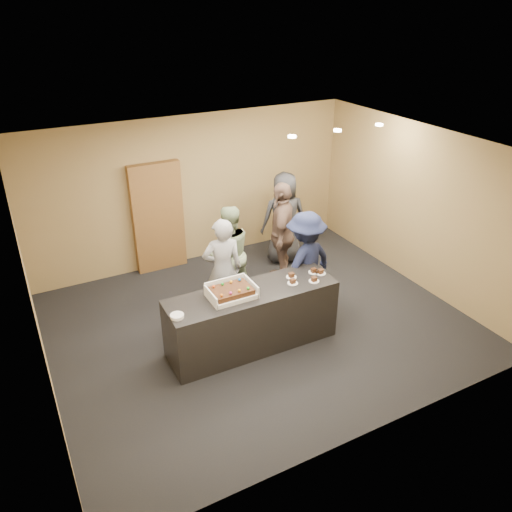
{
  "coord_description": "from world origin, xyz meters",
  "views": [
    {
      "loc": [
        -2.98,
        -5.57,
        4.44
      ],
      "look_at": [
        -0.05,
        0.0,
        1.17
      ],
      "focal_mm": 35.0,
      "sensor_mm": 36.0,
      "label": 1
    }
  ],
  "objects_px": {
    "person_server_grey": "(223,270)",
    "cake_box": "(231,293)",
    "sheet_cake": "(232,291)",
    "person_sage_man": "(228,254)",
    "serving_counter": "(252,319)",
    "person_dark_suit": "(284,218)",
    "person_navy_man": "(305,263)",
    "person_brown_extra": "(282,234)",
    "plate_stack": "(177,316)",
    "storage_cabinet": "(158,218)"
  },
  "relations": [
    {
      "from": "person_dark_suit",
      "to": "person_server_grey",
      "type": "bearing_deg",
      "value": 48.84
    },
    {
      "from": "serving_counter",
      "to": "sheet_cake",
      "type": "distance_m",
      "value": 0.63
    },
    {
      "from": "person_server_grey",
      "to": "person_brown_extra",
      "type": "relative_size",
      "value": 0.91
    },
    {
      "from": "sheet_cake",
      "to": "person_navy_man",
      "type": "xyz_separation_m",
      "value": [
        1.47,
        0.48,
        -0.17
      ]
    },
    {
      "from": "storage_cabinet",
      "to": "person_server_grey",
      "type": "distance_m",
      "value": 2.03
    },
    {
      "from": "person_navy_man",
      "to": "person_brown_extra",
      "type": "height_order",
      "value": "person_brown_extra"
    },
    {
      "from": "person_sage_man",
      "to": "person_server_grey",
      "type": "bearing_deg",
      "value": 57.31
    },
    {
      "from": "sheet_cake",
      "to": "plate_stack",
      "type": "xyz_separation_m",
      "value": [
        -0.81,
        -0.12,
        -0.08
      ]
    },
    {
      "from": "cake_box",
      "to": "person_server_grey",
      "type": "xyz_separation_m",
      "value": [
        0.25,
        0.82,
        -0.12
      ]
    },
    {
      "from": "person_navy_man",
      "to": "person_sage_man",
      "type": "bearing_deg",
      "value": -56.8
    },
    {
      "from": "person_server_grey",
      "to": "person_sage_man",
      "type": "height_order",
      "value": "person_server_grey"
    },
    {
      "from": "storage_cabinet",
      "to": "person_dark_suit",
      "type": "relative_size",
      "value": 1.16
    },
    {
      "from": "serving_counter",
      "to": "person_dark_suit",
      "type": "xyz_separation_m",
      "value": [
        1.72,
        2.05,
        0.41
      ]
    },
    {
      "from": "person_server_grey",
      "to": "person_navy_man",
      "type": "relative_size",
      "value": 1.01
    },
    {
      "from": "storage_cabinet",
      "to": "cake_box",
      "type": "xyz_separation_m",
      "value": [
        0.09,
        -2.81,
        -0.05
      ]
    },
    {
      "from": "sheet_cake",
      "to": "person_dark_suit",
      "type": "relative_size",
      "value": 0.31
    },
    {
      "from": "cake_box",
      "to": "serving_counter",
      "type": "bearing_deg",
      "value": -4.27
    },
    {
      "from": "person_navy_man",
      "to": "person_dark_suit",
      "type": "xyz_separation_m",
      "value": [
        0.56,
        1.57,
        0.03
      ]
    },
    {
      "from": "person_sage_man",
      "to": "cake_box",
      "type": "bearing_deg",
      "value": 67.13
    },
    {
      "from": "serving_counter",
      "to": "cake_box",
      "type": "distance_m",
      "value": 0.58
    },
    {
      "from": "person_navy_man",
      "to": "sheet_cake",
      "type": "bearing_deg",
      "value": 4.42
    },
    {
      "from": "person_server_grey",
      "to": "cake_box",
      "type": "bearing_deg",
      "value": 85.06
    },
    {
      "from": "sheet_cake",
      "to": "storage_cabinet",
      "type": "bearing_deg",
      "value": 91.83
    },
    {
      "from": "storage_cabinet",
      "to": "sheet_cake",
      "type": "xyz_separation_m",
      "value": [
        0.09,
        -2.84,
        0.01
      ]
    },
    {
      "from": "person_brown_extra",
      "to": "plate_stack",
      "type": "bearing_deg",
      "value": -22.23
    },
    {
      "from": "cake_box",
      "to": "person_dark_suit",
      "type": "height_order",
      "value": "person_dark_suit"
    },
    {
      "from": "storage_cabinet",
      "to": "person_server_grey",
      "type": "bearing_deg",
      "value": -80.35
    },
    {
      "from": "person_brown_extra",
      "to": "person_server_grey",
      "type": "bearing_deg",
      "value": -32.04
    },
    {
      "from": "person_server_grey",
      "to": "storage_cabinet",
      "type": "bearing_deg",
      "value": -68.42
    },
    {
      "from": "serving_counter",
      "to": "person_server_grey",
      "type": "distance_m",
      "value": 0.92
    },
    {
      "from": "sheet_cake",
      "to": "person_dark_suit",
      "type": "xyz_separation_m",
      "value": [
        2.03,
        2.05,
        -0.14
      ]
    },
    {
      "from": "person_server_grey",
      "to": "person_navy_man",
      "type": "xyz_separation_m",
      "value": [
        1.22,
        -0.36,
        -0.01
      ]
    },
    {
      "from": "cake_box",
      "to": "sheet_cake",
      "type": "distance_m",
      "value": 0.06
    },
    {
      "from": "person_server_grey",
      "to": "person_brown_extra",
      "type": "height_order",
      "value": "person_brown_extra"
    },
    {
      "from": "person_sage_man",
      "to": "person_brown_extra",
      "type": "height_order",
      "value": "person_brown_extra"
    },
    {
      "from": "person_brown_extra",
      "to": "cake_box",
      "type": "bearing_deg",
      "value": -13.74
    },
    {
      "from": "cake_box",
      "to": "person_sage_man",
      "type": "bearing_deg",
      "value": 66.49
    },
    {
      "from": "person_server_grey",
      "to": "person_brown_extra",
      "type": "xyz_separation_m",
      "value": [
        1.35,
        0.56,
        0.08
      ]
    },
    {
      "from": "sheet_cake",
      "to": "person_navy_man",
      "type": "distance_m",
      "value": 1.56
    },
    {
      "from": "person_server_grey",
      "to": "person_sage_man",
      "type": "bearing_deg",
      "value": -111.41
    },
    {
      "from": "person_server_grey",
      "to": "person_sage_man",
      "type": "relative_size",
      "value": 1.03
    },
    {
      "from": "person_server_grey",
      "to": "person_dark_suit",
      "type": "bearing_deg",
      "value": -133.91
    },
    {
      "from": "serving_counter",
      "to": "person_dark_suit",
      "type": "relative_size",
      "value": 1.4
    },
    {
      "from": "sheet_cake",
      "to": "person_sage_man",
      "type": "relative_size",
      "value": 0.33
    },
    {
      "from": "serving_counter",
      "to": "person_sage_man",
      "type": "relative_size",
      "value": 1.49
    },
    {
      "from": "serving_counter",
      "to": "person_brown_extra",
      "type": "bearing_deg",
      "value": 47.96
    },
    {
      "from": "cake_box",
      "to": "plate_stack",
      "type": "relative_size",
      "value": 3.56
    },
    {
      "from": "sheet_cake",
      "to": "person_brown_extra",
      "type": "relative_size",
      "value": 0.29
    },
    {
      "from": "sheet_cake",
      "to": "person_server_grey",
      "type": "relative_size",
      "value": 0.32
    },
    {
      "from": "serving_counter",
      "to": "storage_cabinet",
      "type": "xyz_separation_m",
      "value": [
        -0.4,
        2.84,
        0.54
      ]
    }
  ]
}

